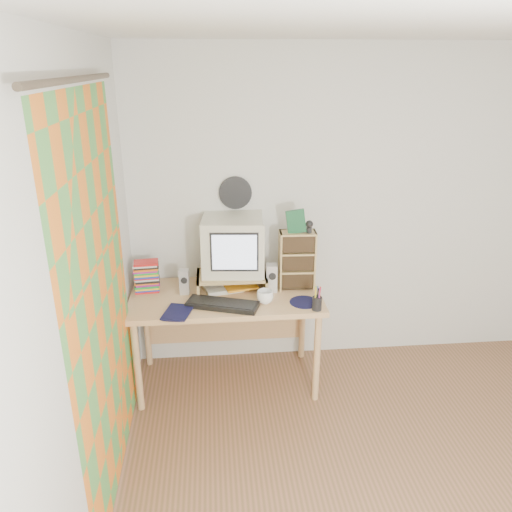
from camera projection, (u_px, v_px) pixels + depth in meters
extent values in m
plane|color=white|center=(506.00, 19.00, 1.85)|extent=(3.50, 3.50, 0.00)
plane|color=silver|center=(353.00, 212.00, 3.93)|extent=(3.50, 0.00, 3.50)
plane|color=silver|center=(68.00, 335.00, 2.16)|extent=(0.00, 3.50, 3.50)
plane|color=orange|center=(102.00, 305.00, 2.64)|extent=(0.00, 2.20, 2.20)
cylinder|color=black|center=(235.00, 193.00, 3.77)|extent=(0.25, 0.02, 0.25)
cube|color=tan|center=(226.00, 297.00, 3.69)|extent=(1.40, 0.70, 0.04)
cube|color=tan|center=(225.00, 318.00, 4.12)|extent=(1.33, 0.02, 0.41)
cylinder|color=tan|center=(137.00, 367.00, 3.50)|extent=(0.05, 0.05, 0.71)
cylinder|color=tan|center=(317.00, 358.00, 3.61)|extent=(0.05, 0.05, 0.71)
cylinder|color=tan|center=(147.00, 326.00, 4.04)|extent=(0.05, 0.05, 0.71)
cylinder|color=tan|center=(302.00, 319.00, 4.15)|extent=(0.05, 0.05, 0.71)
cube|color=tan|center=(198.00, 283.00, 3.73)|extent=(0.02, 0.30, 0.12)
cube|color=tan|center=(265.00, 280.00, 3.78)|extent=(0.02, 0.30, 0.12)
cube|color=tan|center=(232.00, 275.00, 3.74)|extent=(0.52, 0.30, 0.02)
cube|color=beige|center=(233.00, 246.00, 3.71)|extent=(0.48, 0.48, 0.42)
cube|color=silver|center=(184.00, 282.00, 3.67)|extent=(0.07, 0.07, 0.19)
cube|color=silver|center=(272.00, 278.00, 3.70)|extent=(0.08, 0.08, 0.21)
cube|color=black|center=(222.00, 305.00, 3.49)|extent=(0.53, 0.32, 0.03)
cube|color=tan|center=(297.00, 260.00, 3.72)|extent=(0.27, 0.15, 0.45)
imported|color=white|center=(265.00, 297.00, 3.54)|extent=(0.13, 0.13, 0.09)
imported|color=#0E0F35|center=(165.00, 310.00, 3.40)|extent=(0.25, 0.21, 0.04)
cylinder|color=black|center=(304.00, 302.00, 3.56)|extent=(0.25, 0.25, 0.00)
cube|color=#AB1512|center=(195.00, 302.00, 3.52)|extent=(0.08, 0.06, 0.04)
cube|color=#17502E|center=(296.00, 222.00, 3.59)|extent=(0.13, 0.03, 0.17)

